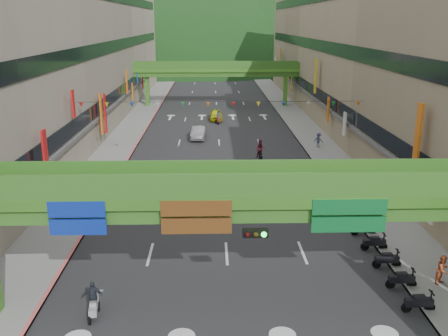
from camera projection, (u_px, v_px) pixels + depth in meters
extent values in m
cube|color=#28282B|center=(218.00, 125.00, 65.80)|extent=(18.00, 140.00, 0.02)
cube|color=gray|center=(134.00, 125.00, 65.52)|extent=(4.00, 140.00, 0.15)
cube|color=gray|center=(301.00, 124.00, 66.05)|extent=(4.00, 140.00, 0.15)
cube|color=#CC5959|center=(149.00, 125.00, 65.56)|extent=(0.20, 140.00, 0.18)
cube|color=gray|center=(287.00, 124.00, 66.00)|extent=(0.20, 140.00, 0.18)
cube|color=#9E937F|center=(67.00, 52.00, 62.66)|extent=(12.00, 95.00, 19.00)
cube|color=black|center=(118.00, 94.00, 64.30)|extent=(0.08, 90.25, 1.40)
cube|color=black|center=(115.00, 46.00, 62.61)|extent=(0.08, 90.25, 1.40)
cube|color=gray|center=(366.00, 51.00, 63.58)|extent=(12.00, 95.00, 19.00)
cube|color=black|center=(317.00, 93.00, 64.93)|extent=(0.08, 90.25, 1.40)
cube|color=black|center=(320.00, 46.00, 63.24)|extent=(0.08, 90.25, 1.40)
cube|color=#4C9E2D|center=(231.00, 196.00, 21.99)|extent=(28.00, 2.20, 0.50)
cube|color=#387223|center=(231.00, 209.00, 22.15)|extent=(28.00, 1.76, 0.70)
cube|color=#387223|center=(232.00, 186.00, 20.76)|extent=(28.00, 0.12, 1.10)
cube|color=#387223|center=(230.00, 172.00, 22.76)|extent=(28.00, 0.12, 1.10)
cube|color=navy|center=(78.00, 219.00, 20.96)|extent=(2.40, 0.12, 1.50)
cube|color=#593314|center=(196.00, 218.00, 21.08)|extent=(3.00, 0.12, 1.50)
cube|color=#0C5926|center=(349.00, 217.00, 21.24)|extent=(3.20, 0.12, 1.50)
cube|color=black|center=(255.00, 233.00, 21.18)|extent=(1.10, 0.28, 0.35)
cube|color=#4C9E2D|center=(216.00, 70.00, 78.56)|extent=(28.00, 2.20, 0.50)
cube|color=#387223|center=(216.00, 74.00, 78.73)|extent=(28.00, 1.76, 0.70)
cube|color=#4C9E2D|center=(147.00, 92.00, 79.24)|extent=(0.60, 0.60, 4.80)
cube|color=#4C9E2D|center=(285.00, 91.00, 79.78)|extent=(0.60, 0.60, 4.80)
cube|color=#387223|center=(217.00, 66.00, 77.34)|extent=(28.00, 0.12, 1.10)
cube|color=#387223|center=(216.00, 64.00, 79.33)|extent=(28.00, 0.12, 1.10)
ellipsoid|color=#1C4419|center=(170.00, 61.00, 170.92)|extent=(168.00, 140.00, 112.00)
ellipsoid|color=#1C4419|center=(278.00, 57.00, 191.07)|extent=(208.00, 176.00, 128.00)
cylinder|color=black|center=(221.00, 102.00, 44.87)|extent=(26.00, 0.03, 0.03)
cone|color=red|center=(81.00, 105.00, 44.64)|extent=(0.36, 0.36, 0.40)
cone|color=gold|center=(107.00, 105.00, 44.70)|extent=(0.36, 0.36, 0.40)
cone|color=#193FB2|center=(132.00, 105.00, 44.75)|extent=(0.36, 0.36, 0.40)
cone|color=silver|center=(158.00, 105.00, 44.81)|extent=(0.36, 0.36, 0.40)
cone|color=#198C33|center=(183.00, 105.00, 44.86)|extent=(0.36, 0.36, 0.40)
cone|color=orange|center=(208.00, 104.00, 44.92)|extent=(0.36, 0.36, 0.40)
cone|color=red|center=(233.00, 104.00, 44.97)|extent=(0.36, 0.36, 0.40)
cone|color=gold|center=(258.00, 104.00, 45.03)|extent=(0.36, 0.36, 0.40)
cone|color=#193FB2|center=(283.00, 104.00, 45.08)|extent=(0.36, 0.36, 0.40)
cone|color=silver|center=(308.00, 104.00, 45.14)|extent=(0.36, 0.36, 0.40)
cone|color=#198C33|center=(333.00, 104.00, 45.19)|extent=(0.36, 0.36, 0.40)
cone|color=orange|center=(358.00, 104.00, 45.25)|extent=(0.36, 0.36, 0.40)
cube|color=black|center=(170.00, 206.00, 35.33)|extent=(0.47, 1.33, 0.35)
cube|color=black|center=(170.00, 203.00, 35.26)|extent=(0.35, 0.58, 0.18)
cube|color=black|center=(171.00, 197.00, 35.72)|extent=(0.55, 0.11, 0.06)
cylinder|color=black|center=(171.00, 208.00, 35.94)|extent=(0.15, 0.51, 0.50)
cylinder|color=black|center=(169.00, 213.00, 34.89)|extent=(0.15, 0.51, 0.50)
imported|color=#3A4F55|center=(170.00, 198.00, 35.16)|extent=(0.64, 0.45, 1.65)
cube|color=black|center=(260.00, 156.00, 48.55)|extent=(0.41, 1.31, 0.35)
cube|color=black|center=(260.00, 153.00, 48.48)|extent=(0.32, 0.56, 0.18)
cube|color=black|center=(260.00, 150.00, 48.94)|extent=(0.55, 0.08, 0.06)
cylinder|color=black|center=(259.00, 157.00, 49.16)|extent=(0.12, 0.50, 0.50)
cylinder|color=black|center=(261.00, 160.00, 48.11)|extent=(0.12, 0.50, 0.50)
imported|color=maroon|center=(260.00, 149.00, 48.35)|extent=(0.93, 0.74, 1.85)
cube|color=gray|center=(94.00, 307.00, 22.90)|extent=(0.53, 1.34, 0.35)
cube|color=gray|center=(93.00, 302.00, 22.83)|extent=(0.37, 0.59, 0.18)
cube|color=gray|center=(97.00, 291.00, 23.28)|extent=(0.55, 0.14, 0.06)
cylinder|color=black|center=(98.00, 306.00, 23.51)|extent=(0.17, 0.51, 0.50)
cylinder|color=black|center=(90.00, 319.00, 22.46)|extent=(0.17, 0.51, 0.50)
imported|color=#232731|center=(93.00, 296.00, 22.75)|extent=(0.91, 0.48, 1.48)
cube|color=maroon|center=(219.00, 120.00, 66.25)|extent=(0.38, 1.31, 0.35)
cube|color=maroon|center=(219.00, 118.00, 66.18)|extent=(0.31, 0.56, 0.18)
cube|color=maroon|center=(219.00, 116.00, 66.64)|extent=(0.55, 0.07, 0.06)
cylinder|color=black|center=(219.00, 121.00, 66.87)|extent=(0.11, 0.50, 0.50)
cylinder|color=black|center=(218.00, 123.00, 65.81)|extent=(0.11, 0.50, 0.50)
imported|color=#3A383E|center=(219.00, 116.00, 66.09)|extent=(0.76, 0.51, 1.54)
cube|color=black|center=(419.00, 302.00, 23.28)|extent=(1.30, 0.37, 0.35)
cube|color=black|center=(419.00, 297.00, 23.21)|extent=(0.55, 0.31, 0.18)
cube|color=black|center=(432.00, 292.00, 23.15)|extent=(0.07, 0.55, 0.06)
cylinder|color=black|center=(430.00, 308.00, 23.38)|extent=(0.50, 0.11, 0.50)
cylinder|color=black|center=(406.00, 308.00, 23.36)|extent=(0.50, 0.11, 0.50)
cube|color=black|center=(401.00, 279.00, 25.39)|extent=(1.30, 0.37, 0.35)
cube|color=black|center=(402.00, 274.00, 25.32)|extent=(0.55, 0.31, 0.18)
cube|color=black|center=(413.00, 270.00, 25.26)|extent=(0.07, 0.55, 0.06)
cylinder|color=black|center=(412.00, 284.00, 25.48)|extent=(0.50, 0.11, 0.50)
cylinder|color=black|center=(390.00, 284.00, 25.47)|extent=(0.50, 0.11, 0.50)
cube|color=black|center=(387.00, 259.00, 27.50)|extent=(1.30, 0.37, 0.35)
cube|color=black|center=(387.00, 255.00, 27.43)|extent=(0.55, 0.31, 0.18)
cube|color=black|center=(398.00, 251.00, 27.37)|extent=(0.07, 0.55, 0.06)
cylinder|color=black|center=(396.00, 264.00, 27.59)|extent=(0.50, 0.11, 0.50)
cylinder|color=black|center=(376.00, 264.00, 27.58)|extent=(0.50, 0.11, 0.50)
cube|color=black|center=(374.00, 242.00, 29.61)|extent=(1.30, 0.37, 0.35)
cube|color=black|center=(375.00, 238.00, 29.54)|extent=(0.55, 0.31, 0.18)
cube|color=black|center=(384.00, 234.00, 29.48)|extent=(0.07, 0.55, 0.06)
cylinder|color=black|center=(383.00, 247.00, 29.70)|extent=(0.50, 0.11, 0.50)
cylinder|color=black|center=(365.00, 247.00, 29.69)|extent=(0.50, 0.11, 0.50)
cube|color=black|center=(363.00, 227.00, 31.72)|extent=(1.30, 0.37, 0.35)
cube|color=black|center=(364.00, 224.00, 31.65)|extent=(0.55, 0.31, 0.18)
cube|color=black|center=(373.00, 220.00, 31.59)|extent=(0.07, 0.55, 0.06)
cylinder|color=black|center=(372.00, 232.00, 31.81)|extent=(0.50, 0.11, 0.50)
cylinder|color=black|center=(355.00, 232.00, 31.80)|extent=(0.50, 0.11, 0.50)
imported|color=gray|center=(199.00, 133.00, 57.85)|extent=(1.89, 4.52, 1.45)
imported|color=yellow|center=(216.00, 115.00, 68.94)|extent=(1.76, 4.27, 1.45)
imported|color=#BF572C|center=(442.00, 272.00, 25.57)|extent=(0.96, 0.92, 1.56)
imported|color=black|center=(351.00, 190.00, 38.05)|extent=(0.95, 0.77, 1.51)
imported|color=#353A57|center=(318.00, 141.00, 53.51)|extent=(0.85, 0.75, 1.54)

